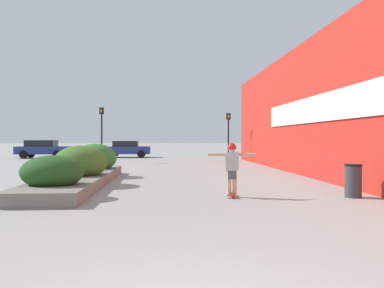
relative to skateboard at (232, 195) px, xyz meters
name	(u,v)px	position (x,y,z in m)	size (l,w,h in m)	color
building_wall_right	(330,105)	(4.35, 4.12, 2.79)	(0.67, 33.94, 5.73)	red
planter_box	(81,169)	(-4.78, 3.60, 0.47)	(1.92, 10.10, 1.40)	slate
skateboard	(232,195)	(0.00, 0.00, 0.00)	(0.29, 0.77, 0.09)	maroon
skateboarder	(232,163)	(0.00, 0.00, 0.87)	(1.31, 0.24, 1.40)	tan
trash_bin	(353,181)	(3.29, -0.27, 0.39)	(0.47, 0.47, 0.91)	#38383D
car_leftmost	(43,149)	(-11.85, 24.24, 0.71)	(4.22, 2.06, 1.47)	navy
car_center_left	(127,149)	(-5.03, 24.99, 0.67)	(3.80, 2.06, 1.40)	navy
traffic_light_left	(102,125)	(-6.09, 17.50, 2.43)	(0.28, 0.30, 3.70)	black
traffic_light_right	(228,128)	(2.57, 17.80, 2.24)	(0.28, 0.30, 3.37)	black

